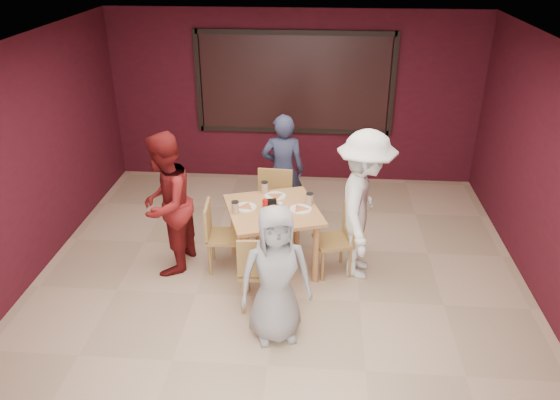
# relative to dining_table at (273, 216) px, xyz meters

# --- Properties ---
(floor) EXTENTS (7.00, 7.00, 0.00)m
(floor) POSITION_rel_dining_table_xyz_m (0.10, -0.64, -0.73)
(floor) COLOR tan
(floor) RESTS_ON ground
(window_blinds) EXTENTS (3.00, 0.02, 1.50)m
(window_blinds) POSITION_rel_dining_table_xyz_m (0.10, 2.81, 0.92)
(window_blinds) COLOR black
(dining_table) EXTENTS (1.34, 1.34, 0.99)m
(dining_table) POSITION_rel_dining_table_xyz_m (0.00, 0.00, 0.00)
(dining_table) COLOR tan
(dining_table) RESTS_ON floor
(chair_front) EXTENTS (0.49, 0.49, 0.96)m
(chair_front) POSITION_rel_dining_table_xyz_m (-0.07, -0.85, -0.19)
(chair_front) COLOR #A98141
(chair_front) RESTS_ON floor
(chair_back) EXTENTS (0.50, 0.50, 0.97)m
(chair_back) POSITION_rel_dining_table_xyz_m (-0.06, 0.76, -0.18)
(chair_back) COLOR #A98141
(chair_back) RESTS_ON floor
(chair_left) EXTENTS (0.46, 0.46, 0.89)m
(chair_left) POSITION_rel_dining_table_xyz_m (-0.68, -0.05, -0.22)
(chair_left) COLOR #A98141
(chair_left) RESTS_ON floor
(chair_right) EXTENTS (0.53, 0.53, 0.88)m
(chair_right) POSITION_rel_dining_table_xyz_m (0.81, -0.02, -0.23)
(chair_right) COLOR #A98141
(chair_right) RESTS_ON floor
(diner_front) EXTENTS (0.84, 0.66, 1.51)m
(diner_front) POSITION_rel_dining_table_xyz_m (0.14, -1.29, 0.03)
(diner_front) COLOR #9F9F9F
(diner_front) RESTS_ON floor
(diner_back) EXTENTS (0.62, 0.43, 1.65)m
(diner_back) POSITION_rel_dining_table_xyz_m (0.04, 1.17, 0.10)
(diner_back) COLOR #2B304D
(diner_back) RESTS_ON floor
(diner_left) EXTENTS (0.78, 0.95, 1.79)m
(diner_left) POSITION_rel_dining_table_xyz_m (-1.29, -0.09, 0.17)
(diner_left) COLOR maroon
(diner_left) RESTS_ON floor
(diner_right) EXTENTS (0.84, 1.28, 1.85)m
(diner_right) POSITION_rel_dining_table_xyz_m (1.08, -0.02, 0.20)
(diner_right) COLOR white
(diner_right) RESTS_ON floor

